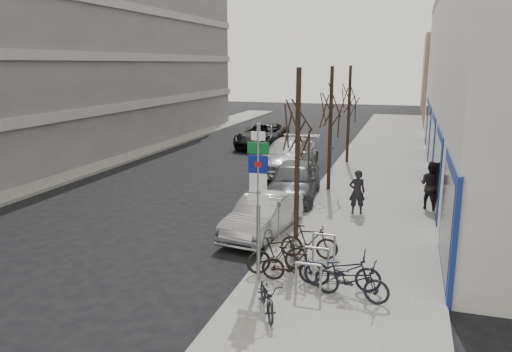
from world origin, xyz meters
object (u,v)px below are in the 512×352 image
Objects in this scene: bike_far_inner at (309,241)px; pedestrian_near at (357,192)px; pedestrian_far at (431,185)px; bike_far_curb at (352,277)px; parked_car_mid at (294,181)px; bike_mid_inner at (278,254)px; bike_near_right at (292,264)px; bike_rack at (317,259)px; bike_near_left at (267,293)px; parked_car_back at (287,156)px; meter_front at (279,217)px; meter_back at (333,156)px; tree_mid at (331,99)px; meter_mid at (312,179)px; tree_far at (350,91)px; lane_car at (262,135)px; highway_sign_pole at (258,193)px; parked_car_front at (263,215)px; tree_near at (298,114)px; bike_mid_curb at (343,267)px.

pedestrian_near is at bearing -14.64° from bike_far_inner.
bike_far_inner is at bearing 95.88° from pedestrian_far.
bike_far_curb is 0.38× the size of parked_car_mid.
parked_car_mid is (-3.41, 8.73, 0.12)m from bike_far_curb.
bike_mid_inner is 7.87m from parked_car_mid.
bike_far_inner reaches higher than bike_near_right.
bike_mid_inner is 8.55m from pedestrian_far.
bike_mid_inner is 0.92× the size of pedestrian_far.
bike_far_curb is (1.01, -0.96, 0.05)m from bike_rack.
parked_car_back is (-3.30, 15.42, 0.23)m from bike_near_left.
meter_front is 1.00× the size of meter_back.
meter_back is 0.22× the size of parked_car_back.
tree_mid reaches higher than meter_back.
bike_far_inner is at bearing -70.13° from parked_car_back.
bike_rack is 8.07m from meter_mid.
bike_rack is 0.41× the size of tree_far.
lane_car is at bearing 119.46° from parked_car_back.
parked_car_mid is at bearing 107.17° from bike_rack.
highway_sign_pole is 2.30× the size of bike_far_curb.
meter_front is 4.29m from bike_far_curb.
tree_mid is at bearing 97.28° from bike_rack.
bike_far_inner is at bearing 62.31° from highway_sign_pole.
meter_front is 0.22× the size of lane_car.
pedestrian_near is (2.03, -1.84, 0.06)m from meter_mid.
meter_mid is 4.81m from parked_car_front.
tree_near reaches higher than pedestrian_far.
tree_far is at bearing 90.00° from tree_mid.
lane_car is at bearing -76.88° from pedestrian_near.
bike_rack is at bearing -165.33° from bike_far_inner.
tree_far is at bearing 47.31° from parked_car_back.
parked_car_front is at bearing -9.86° from bike_mid_inner.
bike_rack is 8.13m from pedestrian_far.
bike_rack is at bearing -51.48° from bike_near_right.
meter_mid is at bearing -28.80° from bike_mid_inner.
bike_mid_curb is at bearing -83.27° from tree_far.
meter_back is 0.76× the size of bike_far_inner.
pedestrian_near is 3.01m from pedestrian_far.
bike_far_curb is at bearing -109.76° from bike_near_right.
pedestrian_far is (4.05, 7.52, 0.42)m from bike_mid_inner.
tree_near reaches higher than meter_back.
tree_near is 5.16m from bike_mid_curb.
tree_near is at bearing -90.00° from tree_far.
pedestrian_far is (1.99, 8.50, 0.38)m from bike_far_curb.
pedestrian_far is at bearing -2.94° from bike_far_curb.
meter_back is 0.69× the size of bike_far_curb.
parked_car_back is at bearing -63.56° from lane_car.
tree_near is 1.00× the size of tree_far.
highway_sign_pole is at bearing -76.04° from parked_car_back.
meter_mid is 6.79m from bike_far_inner.
bike_mid_inner is at bearing -89.46° from tree_far.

